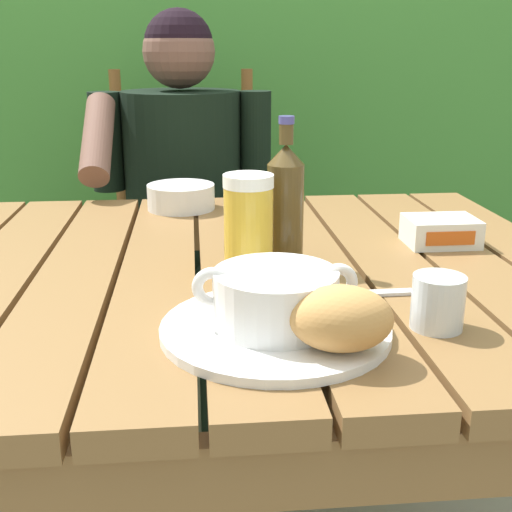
{
  "coord_description": "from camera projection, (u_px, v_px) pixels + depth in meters",
  "views": [
    {
      "loc": [
        -0.07,
        -1.03,
        1.1
      ],
      "look_at": [
        0.01,
        -0.19,
        0.83
      ],
      "focal_mm": 45.97,
      "sensor_mm": 36.0,
      "label": 1
    }
  ],
  "objects": [
    {
      "name": "dining_table",
      "position": [
        237.0,
        316.0,
        1.12
      ],
      "size": [
        1.15,
        0.98,
        0.76
      ],
      "color": "brown",
      "rests_on": "ground_plane"
    },
    {
      "name": "bread_roll",
      "position": [
        341.0,
        318.0,
        0.74
      ],
      "size": [
        0.13,
        0.1,
        0.08
      ],
      "color": "tan",
      "rests_on": "serving_plate"
    },
    {
      "name": "butter_tub",
      "position": [
        441.0,
        231.0,
        1.18
      ],
      "size": [
        0.12,
        0.1,
        0.05
      ],
      "color": "white",
      "rests_on": "dining_table"
    },
    {
      "name": "hedge_backdrop",
      "position": [
        201.0,
        130.0,
        2.55
      ],
      "size": [
        2.78,
        0.77,
        1.51
      ],
      "color": "#3F8133",
      "rests_on": "ground_plane"
    },
    {
      "name": "serving_plate",
      "position": [
        275.0,
        329.0,
        0.82
      ],
      "size": [
        0.29,
        0.29,
        0.01
      ],
      "color": "white",
      "rests_on": "dining_table"
    },
    {
      "name": "water_glass_small",
      "position": [
        438.0,
        302.0,
        0.82
      ],
      "size": [
        0.07,
        0.07,
        0.07
      ],
      "color": "silver",
      "rests_on": "dining_table"
    },
    {
      "name": "beer_bottle",
      "position": [
        285.0,
        203.0,
        1.05
      ],
      "size": [
        0.06,
        0.06,
        0.24
      ],
      "color": "#4D3B1B",
      "rests_on": "dining_table"
    },
    {
      "name": "beer_glass",
      "position": [
        248.0,
        227.0,
        0.99
      ],
      "size": [
        0.08,
        0.08,
        0.16
      ],
      "color": "gold",
      "rests_on": "dining_table"
    },
    {
      "name": "table_knife",
      "position": [
        361.0,
        293.0,
        0.94
      ],
      "size": [
        0.17,
        0.02,
        0.01
      ],
      "color": "silver",
      "rests_on": "dining_table"
    },
    {
      "name": "soup_bowl",
      "position": [
        275.0,
        297.0,
        0.8
      ],
      "size": [
        0.2,
        0.15,
        0.08
      ],
      "color": "white",
      "rests_on": "serving_plate"
    },
    {
      "name": "diner_bowl",
      "position": [
        181.0,
        197.0,
        1.44
      ],
      "size": [
        0.15,
        0.15,
        0.05
      ],
      "color": "white",
      "rests_on": "dining_table"
    },
    {
      "name": "person_eating",
      "position": [
        183.0,
        198.0,
        1.79
      ],
      "size": [
        0.48,
        0.47,
        1.2
      ],
      "color": "black",
      "rests_on": "ground_plane"
    },
    {
      "name": "chair_near_diner",
      "position": [
        186.0,
        249.0,
        2.05
      ],
      "size": [
        0.45,
        0.47,
        1.04
      ],
      "color": "brown",
      "rests_on": "ground_plane"
    }
  ]
}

